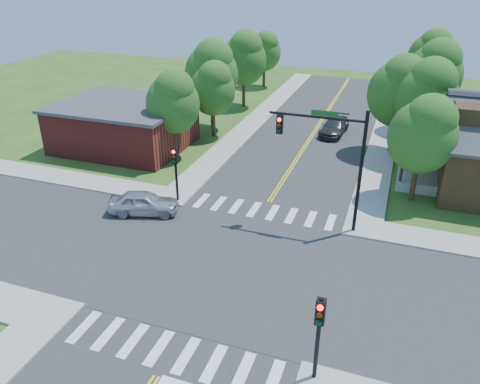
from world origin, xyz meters
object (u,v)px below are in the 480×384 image
at_px(car_silver, 144,203).
at_px(signal_pole_nw, 175,164).
at_px(signal_mast_ne, 331,150).
at_px(signal_pole_se, 319,325).
at_px(car_dgrey, 334,127).

bearing_deg(car_silver, signal_pole_nw, -48.37).
relative_size(signal_mast_ne, signal_pole_se, 1.89).
relative_size(signal_pole_se, car_dgrey, 0.78).
bearing_deg(signal_pole_nw, car_dgrey, 66.00).
height_order(signal_pole_se, signal_pole_nw, same).
bearing_deg(car_silver, signal_pole_se, -143.87).
bearing_deg(signal_pole_se, signal_mast_ne, 98.56).
distance_m(signal_pole_se, signal_pole_nw, 15.84).
height_order(car_silver, car_dgrey, car_silver).
relative_size(signal_mast_ne, signal_pole_nw, 1.89).
height_order(signal_mast_ne, signal_pole_nw, signal_mast_ne).
relative_size(signal_pole_se, signal_pole_nw, 1.00).
xyz_separation_m(signal_mast_ne, signal_pole_se, (1.69, -11.21, -2.19)).
distance_m(signal_mast_ne, signal_pole_se, 11.55).
distance_m(car_silver, car_dgrey, 20.47).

